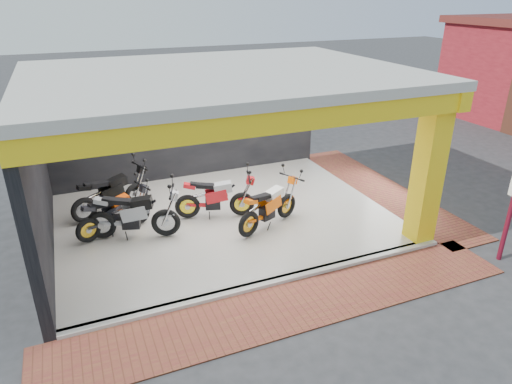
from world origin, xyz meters
TOP-DOWN VIEW (x-y plane):
  - ground at (0.00, 0.00)m, footprint 80.00×80.00m
  - showroom_floor at (0.00, 2.00)m, footprint 8.00×6.00m
  - showroom_ceiling at (0.00, 2.00)m, footprint 8.40×6.40m
  - back_wall at (0.00, 5.10)m, footprint 8.20×0.20m
  - left_wall at (-4.10, 2.00)m, footprint 0.20×6.20m
  - corner_column at (3.75, -0.75)m, footprint 0.50×0.50m
  - header_beam_front at (0.00, -1.00)m, footprint 8.40×0.30m
  - header_beam_right at (4.00, 2.00)m, footprint 0.30×6.40m
  - floor_kerb at (0.00, -1.02)m, footprint 8.00×0.20m
  - paver_front at (0.00, -1.80)m, footprint 9.00×1.40m
  - paver_right at (4.80, 2.00)m, footprint 1.40×7.00m
  - moto_hero at (1.38, 1.30)m, footprint 2.20×1.54m
  - moto_row_a at (0.40, 1.81)m, footprint 2.21×1.33m
  - moto_row_b at (-1.58, 1.51)m, footprint 2.38×1.48m
  - moto_row_c at (-2.06, 2.33)m, footprint 2.07×1.33m
  - moto_row_d at (-1.94, 3.39)m, footprint 2.29×1.44m

SIDE VIEW (x-z plane):
  - ground at x=0.00m, z-range 0.00..0.00m
  - paver_front at x=0.00m, z-range 0.00..0.03m
  - paver_right at x=4.80m, z-range 0.00..0.03m
  - showroom_floor at x=0.00m, z-range 0.00..0.10m
  - floor_kerb at x=0.00m, z-range 0.00..0.10m
  - moto_row_c at x=-2.06m, z-range 0.10..1.29m
  - moto_hero at x=1.38m, z-range 0.10..1.36m
  - moto_row_a at x=0.40m, z-range 0.10..1.37m
  - moto_row_d at x=-1.94m, z-range 0.10..1.41m
  - moto_row_b at x=-1.58m, z-range 0.10..1.46m
  - back_wall at x=0.00m, z-range 0.00..3.50m
  - left_wall at x=-4.10m, z-range 0.00..3.50m
  - corner_column at x=3.75m, z-range 0.00..3.50m
  - header_beam_front at x=0.00m, z-range 3.10..3.50m
  - header_beam_right at x=4.00m, z-range 3.10..3.50m
  - showroom_ceiling at x=0.00m, z-range 3.50..3.70m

